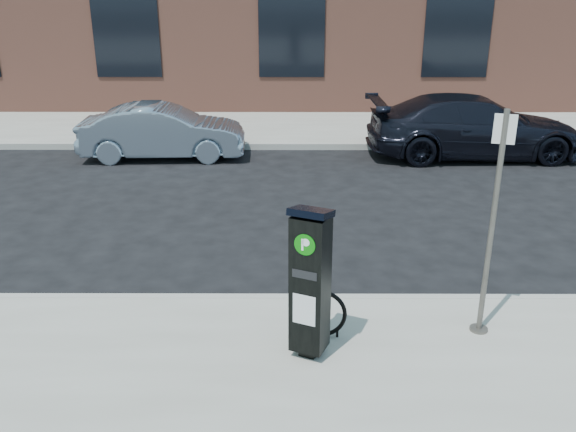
{
  "coord_description": "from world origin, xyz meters",
  "views": [
    {
      "loc": [
        -0.04,
        -7.13,
        4.05
      ],
      "look_at": [
        -0.07,
        0.5,
        1.08
      ],
      "focal_mm": 38.0,
      "sensor_mm": 36.0,
      "label": 1
    }
  ],
  "objects_px": {
    "parking_kiosk": "(310,281)",
    "bike_rack": "(321,314)",
    "sign_pole": "(492,228)",
    "car_dark": "(473,126)",
    "car_silver": "(163,132)"
  },
  "relations": [
    {
      "from": "bike_rack",
      "to": "car_silver",
      "type": "relative_size",
      "value": 0.16
    },
    {
      "from": "parking_kiosk",
      "to": "bike_rack",
      "type": "height_order",
      "value": "parking_kiosk"
    },
    {
      "from": "bike_rack",
      "to": "car_silver",
      "type": "height_order",
      "value": "car_silver"
    },
    {
      "from": "parking_kiosk",
      "to": "sign_pole",
      "type": "height_order",
      "value": "sign_pole"
    },
    {
      "from": "car_dark",
      "to": "parking_kiosk",
      "type": "bearing_deg",
      "value": 152.78
    },
    {
      "from": "sign_pole",
      "to": "car_silver",
      "type": "relative_size",
      "value": 0.68
    },
    {
      "from": "parking_kiosk",
      "to": "car_dark",
      "type": "height_order",
      "value": "parking_kiosk"
    },
    {
      "from": "sign_pole",
      "to": "car_silver",
      "type": "distance_m",
      "value": 9.72
    },
    {
      "from": "sign_pole",
      "to": "bike_rack",
      "type": "distance_m",
      "value": 2.16
    },
    {
      "from": "parking_kiosk",
      "to": "car_silver",
      "type": "distance_m",
      "value": 9.21
    },
    {
      "from": "sign_pole",
      "to": "car_dark",
      "type": "distance_m",
      "value": 8.56
    },
    {
      "from": "parking_kiosk",
      "to": "car_dark",
      "type": "relative_size",
      "value": 0.34
    },
    {
      "from": "bike_rack",
      "to": "car_silver",
      "type": "bearing_deg",
      "value": 117.93
    },
    {
      "from": "bike_rack",
      "to": "car_dark",
      "type": "distance_m",
      "value": 9.33
    },
    {
      "from": "car_silver",
      "to": "car_dark",
      "type": "distance_m",
      "value": 7.51
    }
  ]
}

